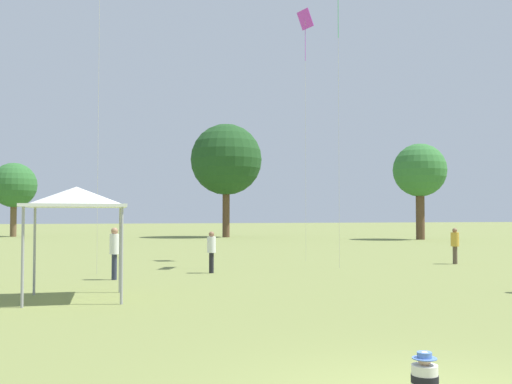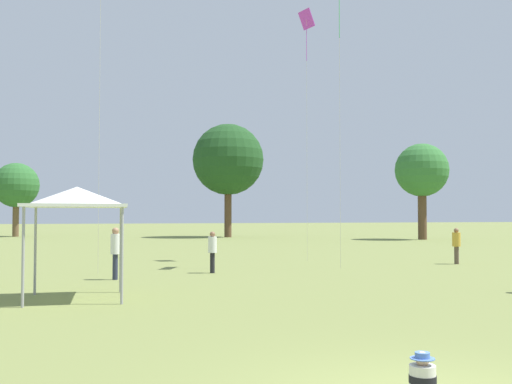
# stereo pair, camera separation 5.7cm
# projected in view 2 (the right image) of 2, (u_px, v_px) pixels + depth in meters

# --- Properties ---
(seated_toddler) EXTENTS (0.41, 0.50, 0.58)m
(seated_toddler) POSITION_uv_depth(u_px,v_px,m) (421.00, 381.00, 7.09)
(seated_toddler) COLOR #383D56
(seated_toddler) RESTS_ON ground
(person_standing_2) EXTENTS (0.41, 0.41, 1.57)m
(person_standing_2) POSITION_uv_depth(u_px,v_px,m) (212.00, 248.00, 22.67)
(person_standing_2) COLOR black
(person_standing_2) RESTS_ON ground
(person_standing_3) EXTENTS (0.45, 0.45, 1.77)m
(person_standing_3) POSITION_uv_depth(u_px,v_px,m) (115.00, 248.00, 20.35)
(person_standing_3) COLOR #282D42
(person_standing_3) RESTS_ON ground
(person_standing_6) EXTENTS (0.51, 0.51, 1.61)m
(person_standing_6) POSITION_uv_depth(u_px,v_px,m) (456.00, 243.00, 26.82)
(person_standing_6) COLOR brown
(person_standing_6) RESTS_ON ground
(canopy_tent) EXTENTS (2.69, 2.69, 2.94)m
(canopy_tent) POSITION_uv_depth(u_px,v_px,m) (77.00, 198.00, 15.68)
(canopy_tent) COLOR white
(canopy_tent) RESTS_ON ground
(kite_4) EXTENTS (0.60, 0.97, 12.13)m
(kite_4) POSITION_uv_depth(u_px,v_px,m) (307.00, 29.00, 29.04)
(kite_4) COLOR #B738C6
(kite_4) RESTS_ON ground
(distant_tree_0) EXTENTS (4.77, 4.77, 8.61)m
(distant_tree_0) POSITION_uv_depth(u_px,v_px,m) (422.00, 171.00, 53.60)
(distant_tree_0) COLOR brown
(distant_tree_0) RESTS_ON ground
(distant_tree_1) EXTENTS (4.53, 4.53, 7.50)m
(distant_tree_1) POSITION_uv_depth(u_px,v_px,m) (16.00, 186.00, 60.73)
(distant_tree_1) COLOR brown
(distant_tree_1) RESTS_ON ground
(distant_tree_3) EXTENTS (7.06, 7.06, 11.24)m
(distant_tree_3) POSITION_uv_depth(u_px,v_px,m) (228.00, 160.00, 59.38)
(distant_tree_3) COLOR brown
(distant_tree_3) RESTS_ON ground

